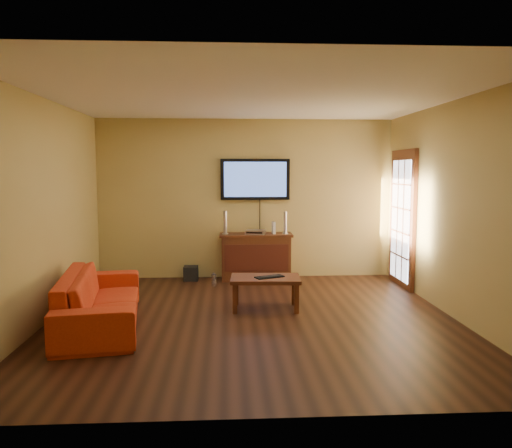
{
  "coord_description": "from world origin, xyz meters",
  "views": [
    {
      "loc": [
        -0.31,
        -6.01,
        1.83
      ],
      "look_at": [
        0.08,
        0.8,
        1.1
      ],
      "focal_mm": 35.0,
      "sensor_mm": 36.0,
      "label": 1
    }
  ],
  "objects": [
    {
      "name": "keyboard",
      "position": [
        0.24,
        0.41,
        0.44
      ],
      "size": [
        0.41,
        0.29,
        0.02
      ],
      "color": "black",
      "rests_on": "coffee_table"
    },
    {
      "name": "television",
      "position": [
        0.16,
        2.45,
        1.68
      ],
      "size": [
        1.17,
        0.08,
        0.69
      ],
      "color": "black",
      "rests_on": "ground"
    },
    {
      "name": "sofa",
      "position": [
        -1.82,
        -0.14,
        0.42
      ],
      "size": [
        0.97,
        2.25,
        0.85
      ],
      "primitive_type": "imported",
      "rotation": [
        0.0,
        0.0,
        1.73
      ],
      "color": "red",
      "rests_on": "ground"
    },
    {
      "name": "av_receiver",
      "position": [
        0.15,
        2.22,
        0.82
      ],
      "size": [
        0.36,
        0.3,
        0.07
      ],
      "primitive_type": "cube",
      "rotation": [
        0.0,
        0.0,
        -0.26
      ],
      "color": "silver",
      "rests_on": "media_console"
    },
    {
      "name": "media_console",
      "position": [
        0.16,
        2.26,
        0.39
      ],
      "size": [
        1.21,
        0.46,
        0.78
      ],
      "color": "#441F0F",
      "rests_on": "ground"
    },
    {
      "name": "speaker_right",
      "position": [
        0.65,
        2.23,
        0.95
      ],
      "size": [
        0.1,
        0.1,
        0.37
      ],
      "color": "silver",
      "rests_on": "media_console"
    },
    {
      "name": "ground_plane",
      "position": [
        0.0,
        0.0,
        0.0
      ],
      "size": [
        5.0,
        5.0,
        0.0
      ],
      "primitive_type": "plane",
      "color": "black",
      "rests_on": "ground"
    },
    {
      "name": "game_console",
      "position": [
        0.46,
        2.25,
        0.88
      ],
      "size": [
        0.06,
        0.15,
        0.2
      ],
      "primitive_type": "cube",
      "rotation": [
        0.0,
        0.0,
        0.1
      ],
      "color": "white",
      "rests_on": "media_console"
    },
    {
      "name": "subwoofer",
      "position": [
        -0.93,
        2.26,
        0.12
      ],
      "size": [
        0.24,
        0.24,
        0.24
      ],
      "primitive_type": "cube",
      "rotation": [
        0.0,
        0.0,
        -0.0
      ],
      "color": "black",
      "rests_on": "ground"
    },
    {
      "name": "room_walls",
      "position": [
        0.0,
        0.62,
        1.69
      ],
      "size": [
        5.0,
        5.0,
        5.0
      ],
      "color": "tan",
      "rests_on": "ground"
    },
    {
      "name": "coffee_table",
      "position": [
        0.18,
        0.45,
        0.37
      ],
      "size": [
        0.94,
        0.6,
        0.43
      ],
      "color": "#441F0F",
      "rests_on": "ground"
    },
    {
      "name": "french_door",
      "position": [
        2.46,
        1.7,
        1.05
      ],
      "size": [
        0.07,
        1.02,
        2.22
      ],
      "color": "#441F0F",
      "rests_on": "ground"
    },
    {
      "name": "bottle",
      "position": [
        -0.54,
        1.81,
        0.1
      ],
      "size": [
        0.08,
        0.08,
        0.22
      ],
      "color": "white",
      "rests_on": "ground"
    },
    {
      "name": "speaker_left",
      "position": [
        -0.35,
        2.24,
        0.96
      ],
      "size": [
        0.11,
        0.11,
        0.39
      ],
      "color": "silver",
      "rests_on": "media_console"
    }
  ]
}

